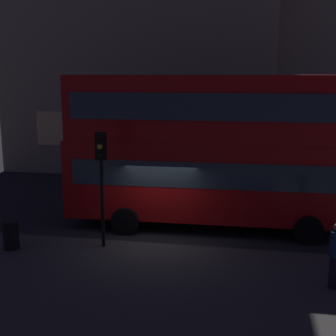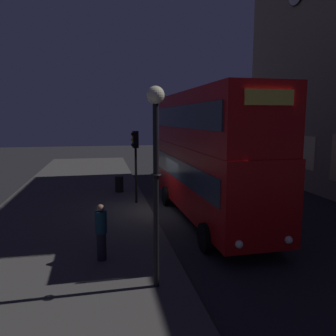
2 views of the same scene
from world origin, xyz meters
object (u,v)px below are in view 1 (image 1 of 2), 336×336
object	(u,v)px
double_decker_bus	(209,145)
pedestrian	(336,255)
litter_bin	(11,235)
traffic_light_near_kerb	(101,165)

from	to	relation	value
double_decker_bus	pedestrian	distance (m)	6.29
pedestrian	litter_bin	world-z (taller)	pedestrian
litter_bin	double_decker_bus	bearing A→B (deg)	31.10
double_decker_bus	traffic_light_near_kerb	bearing A→B (deg)	-138.46
double_decker_bus	pedestrian	world-z (taller)	double_decker_bus
pedestrian	litter_bin	distance (m)	9.74
traffic_light_near_kerb	pedestrian	bearing A→B (deg)	-21.50
double_decker_bus	litter_bin	size ratio (longest dim) A/B	11.22
double_decker_bus	litter_bin	distance (m)	7.34
traffic_light_near_kerb	litter_bin	size ratio (longest dim) A/B	4.01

